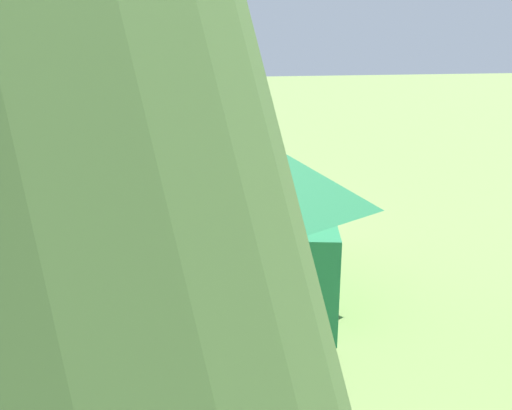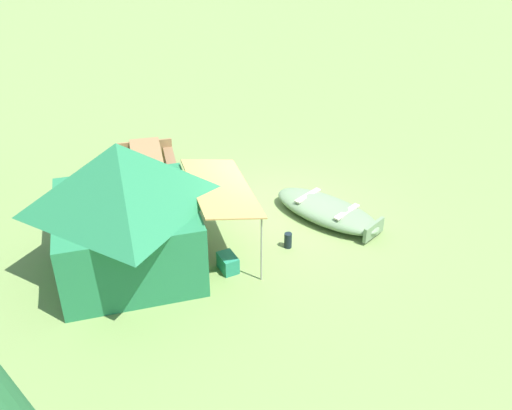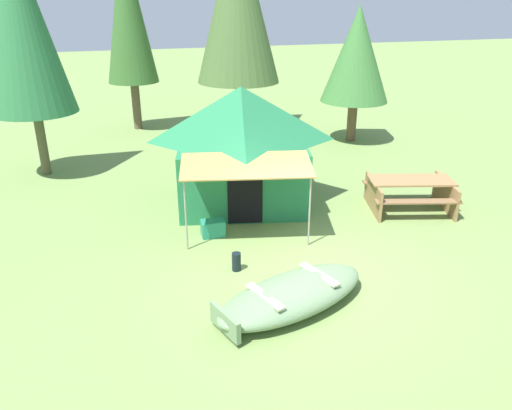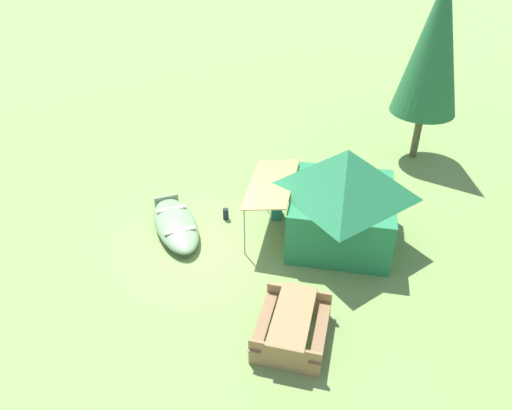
{
  "view_description": "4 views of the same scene",
  "coord_description": "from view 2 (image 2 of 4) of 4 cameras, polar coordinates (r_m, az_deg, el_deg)",
  "views": [
    {
      "loc": [
        0.85,
        11.69,
        4.1
      ],
      "look_at": [
        -0.95,
        1.13,
        0.76
      ],
      "focal_mm": 39.71,
      "sensor_mm": 36.0,
      "label": 1
    },
    {
      "loc": [
        -9.91,
        5.97,
        7.08
      ],
      "look_at": [
        -0.56,
        0.89,
        0.87
      ],
      "focal_mm": 39.91,
      "sensor_mm": 36.0,
      "label": 2
    },
    {
      "loc": [
        -3.14,
        -7.42,
        4.76
      ],
      "look_at": [
        -0.53,
        1.38,
        0.85
      ],
      "focal_mm": 35.26,
      "sensor_mm": 36.0,
      "label": 3
    },
    {
      "loc": [
        10.77,
        1.09,
        8.52
      ],
      "look_at": [
        -0.04,
        1.32,
        1.26
      ],
      "focal_mm": 34.42,
      "sensor_mm": 36.0,
      "label": 4
    }
  ],
  "objects": [
    {
      "name": "ground_plane",
      "position": [
        13.56,
        2.19,
        -1.22
      ],
      "size": [
        80.0,
        80.0,
        0.0
      ],
      "primitive_type": "plane",
      "color": "olive"
    },
    {
      "name": "picnic_table",
      "position": [
        15.38,
        -10.87,
        4.29
      ],
      "size": [
        2.24,
        1.95,
        0.75
      ],
      "color": "#987448",
      "rests_on": "ground_plane"
    },
    {
      "name": "beached_rowboat",
      "position": [
        13.46,
        7.12,
        -0.53
      ],
      "size": [
        3.03,
        2.0,
        0.46
      ],
      "color": "#6D8C62",
      "rests_on": "ground_plane"
    },
    {
      "name": "canvas_cabin_tent",
      "position": [
        11.45,
        -13.03,
        -0.07
      ],
      "size": [
        3.68,
        4.52,
        2.79
      ],
      "color": "#247848",
      "rests_on": "ground_plane"
    },
    {
      "name": "fuel_can",
      "position": [
        12.42,
        3.23,
        -3.56
      ],
      "size": [
        0.23,
        0.23,
        0.35
      ],
      "primitive_type": "cylinder",
      "rotation": [
        0.0,
        0.0,
        0.55
      ],
      "color": "black",
      "rests_on": "ground_plane"
    },
    {
      "name": "cooler_box",
      "position": [
        11.74,
        -2.83,
        -5.81
      ],
      "size": [
        0.49,
        0.32,
        0.35
      ],
      "primitive_type": "cube",
      "rotation": [
        0.0,
        0.0,
        3.12
      ],
      "color": "#248665",
      "rests_on": "ground_plane"
    }
  ]
}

